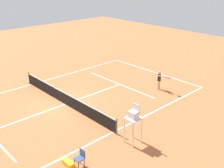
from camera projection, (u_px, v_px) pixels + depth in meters
ground_plane at (65, 104)px, 20.81m from camera, size 60.00×60.00×0.00m
court_lines at (65, 104)px, 20.81m from camera, size 10.67×20.94×0.01m
tennis_net at (65, 98)px, 20.62m from camera, size 11.27×0.10×1.07m
player_serving at (160, 79)px, 23.05m from camera, size 1.29×0.45×1.63m
tennis_ball at (145, 89)px, 23.34m from camera, size 0.07×0.07×0.07m
umpire_chair at (134, 118)px, 15.65m from camera, size 0.80×0.80×2.41m
courtside_chair_near at (80, 157)px, 14.06m from camera, size 0.44×0.46×0.95m
equipment_bag at (68, 164)px, 14.20m from camera, size 0.76×0.32×0.30m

